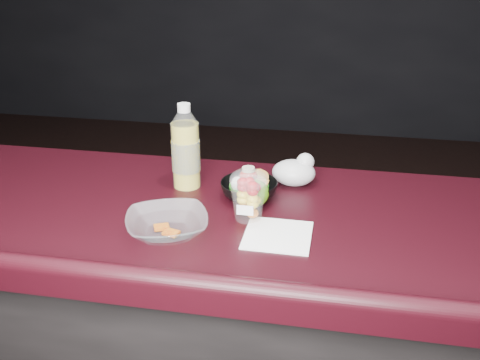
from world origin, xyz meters
name	(u,v)px	position (x,y,z in m)	size (l,w,h in m)	color
counter	(214,360)	(0.00, 0.30, 0.51)	(4.06, 0.71, 1.02)	black
lemonade_bottle	(186,153)	(-0.10, 0.44, 1.12)	(0.08, 0.08, 0.25)	gold
fruit_cup	(248,194)	(0.11, 0.28, 1.09)	(0.10, 0.10, 0.14)	white
green_apple	(254,193)	(0.11, 0.35, 1.06)	(0.08, 0.08, 0.08)	#4E9010
plastic_bag	(295,171)	(0.20, 0.51, 1.06)	(0.13, 0.10, 0.09)	silver
snack_bowl	(249,188)	(0.09, 0.40, 1.05)	(0.17, 0.17, 0.09)	black
takeout_bowl	(167,225)	(-0.07, 0.16, 1.04)	(0.26, 0.26, 0.05)	silver
paper_napkin	(278,235)	(0.19, 0.20, 1.02)	(0.16, 0.16, 0.00)	white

